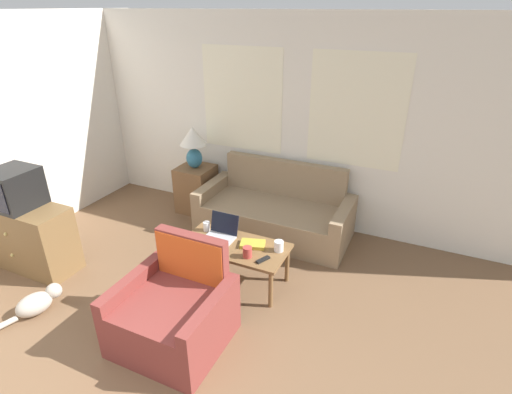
{
  "coord_description": "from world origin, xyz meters",
  "views": [
    {
      "loc": [
        1.49,
        -0.44,
        2.64
      ],
      "look_at": [
        -0.15,
        3.12,
        0.75
      ],
      "focal_mm": 28.0,
      "sensor_mm": 36.0,
      "label": 1
    }
  ],
  "objects_px": {
    "cup_yellow": "(279,246)",
    "cup_white": "(247,252)",
    "television": "(14,188)",
    "tv_remote": "(263,260)",
    "couch": "(276,213)",
    "cat_black": "(37,302)",
    "book_red": "(253,244)",
    "laptop": "(221,233)",
    "coffee_table": "(235,249)",
    "table_lamp": "(193,142)",
    "armchair": "(176,312)",
    "cup_navy": "(207,226)"
  },
  "relations": [
    {
      "from": "laptop",
      "to": "book_red",
      "type": "height_order",
      "value": "laptop"
    },
    {
      "from": "table_lamp",
      "to": "coffee_table",
      "type": "height_order",
      "value": "table_lamp"
    },
    {
      "from": "couch",
      "to": "book_red",
      "type": "xyz_separation_m",
      "value": [
        0.18,
        -1.06,
        0.2
      ]
    },
    {
      "from": "cup_navy",
      "to": "tv_remote",
      "type": "xyz_separation_m",
      "value": [
        0.78,
        -0.26,
        -0.04
      ]
    },
    {
      "from": "cat_black",
      "to": "couch",
      "type": "bearing_deg",
      "value": -15.39
    },
    {
      "from": "coffee_table",
      "to": "laptop",
      "type": "distance_m",
      "value": 0.23
    },
    {
      "from": "cup_yellow",
      "to": "tv_remote",
      "type": "bearing_deg",
      "value": -108.64
    },
    {
      "from": "cup_yellow",
      "to": "coffee_table",
      "type": "bearing_deg",
      "value": -168.87
    },
    {
      "from": "couch",
      "to": "cat_black",
      "type": "bearing_deg",
      "value": -122.14
    },
    {
      "from": "couch",
      "to": "tv_remote",
      "type": "height_order",
      "value": "couch"
    },
    {
      "from": "coffee_table",
      "to": "cup_white",
      "type": "bearing_deg",
      "value": -32.83
    },
    {
      "from": "cup_yellow",
      "to": "tv_remote",
      "type": "relative_size",
      "value": 0.71
    },
    {
      "from": "book_red",
      "to": "tv_remote",
      "type": "height_order",
      "value": "book_red"
    },
    {
      "from": "cat_black",
      "to": "table_lamp",
      "type": "bearing_deg",
      "value": 11.26
    },
    {
      "from": "laptop",
      "to": "cat_black",
      "type": "height_order",
      "value": "laptop"
    },
    {
      "from": "couch",
      "to": "book_red",
      "type": "distance_m",
      "value": 1.1
    },
    {
      "from": "coffee_table",
      "to": "cup_navy",
      "type": "distance_m",
      "value": 0.44
    },
    {
      "from": "laptop",
      "to": "cup_yellow",
      "type": "bearing_deg",
      "value": 1.86
    },
    {
      "from": "cat_black",
      "to": "cup_yellow",
      "type": "bearing_deg",
      "value": -39.2
    },
    {
      "from": "laptop",
      "to": "cup_white",
      "type": "bearing_deg",
      "value": -26.69
    },
    {
      "from": "television",
      "to": "laptop",
      "type": "distance_m",
      "value": 2.17
    },
    {
      "from": "television",
      "to": "cup_white",
      "type": "xyz_separation_m",
      "value": [
        2.39,
        0.56,
        -0.45
      ]
    },
    {
      "from": "cup_navy",
      "to": "armchair",
      "type": "bearing_deg",
      "value": -73.24
    },
    {
      "from": "cup_yellow",
      "to": "cup_white",
      "type": "distance_m",
      "value": 0.33
    },
    {
      "from": "couch",
      "to": "coffee_table",
      "type": "bearing_deg",
      "value": -89.76
    },
    {
      "from": "armchair",
      "to": "cup_navy",
      "type": "distance_m",
      "value": 1.12
    },
    {
      "from": "armchair",
      "to": "cat_black",
      "type": "xyz_separation_m",
      "value": [
        -1.39,
        -0.29,
        -0.16
      ]
    },
    {
      "from": "cup_white",
      "to": "book_red",
      "type": "relative_size",
      "value": 0.38
    },
    {
      "from": "television",
      "to": "tv_remote",
      "type": "height_order",
      "value": "television"
    },
    {
      "from": "cup_white",
      "to": "cat_black",
      "type": "relative_size",
      "value": 0.18
    },
    {
      "from": "coffee_table",
      "to": "cup_navy",
      "type": "relative_size",
      "value": 10.8
    },
    {
      "from": "book_red",
      "to": "cat_black",
      "type": "height_order",
      "value": "book_red"
    },
    {
      "from": "couch",
      "to": "armchair",
      "type": "height_order",
      "value": "armchair"
    },
    {
      "from": "tv_remote",
      "to": "cat_black",
      "type": "distance_m",
      "value": 2.17
    },
    {
      "from": "cup_navy",
      "to": "tv_remote",
      "type": "relative_size",
      "value": 0.66
    },
    {
      "from": "coffee_table",
      "to": "cup_white",
      "type": "height_order",
      "value": "cup_white"
    },
    {
      "from": "television",
      "to": "cup_yellow",
      "type": "distance_m",
      "value": 2.77
    },
    {
      "from": "laptop",
      "to": "book_red",
      "type": "bearing_deg",
      "value": -0.52
    },
    {
      "from": "television",
      "to": "cup_yellow",
      "type": "xyz_separation_m",
      "value": [
        2.62,
        0.78,
        -0.45
      ]
    },
    {
      "from": "television",
      "to": "cup_yellow",
      "type": "bearing_deg",
      "value": 16.58
    },
    {
      "from": "laptop",
      "to": "cup_yellow",
      "type": "xyz_separation_m",
      "value": [
        0.64,
        0.02,
        0.0
      ]
    },
    {
      "from": "coffee_table",
      "to": "book_red",
      "type": "bearing_deg",
      "value": 20.14
    },
    {
      "from": "cup_white",
      "to": "book_red",
      "type": "distance_m",
      "value": 0.21
    },
    {
      "from": "coffee_table",
      "to": "cat_black",
      "type": "xyz_separation_m",
      "value": [
        -1.48,
        -1.21,
        -0.28
      ]
    },
    {
      "from": "cup_navy",
      "to": "cat_black",
      "type": "bearing_deg",
      "value": -128.54
    },
    {
      "from": "laptop",
      "to": "cup_white",
      "type": "xyz_separation_m",
      "value": [
        0.41,
        -0.2,
        0.0
      ]
    },
    {
      "from": "couch",
      "to": "laptop",
      "type": "distance_m",
      "value": 1.1
    },
    {
      "from": "tv_remote",
      "to": "laptop",
      "type": "bearing_deg",
      "value": 160.8
    },
    {
      "from": "cup_navy",
      "to": "cup_white",
      "type": "relative_size",
      "value": 0.93
    },
    {
      "from": "laptop",
      "to": "tv_remote",
      "type": "distance_m",
      "value": 0.6
    }
  ]
}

